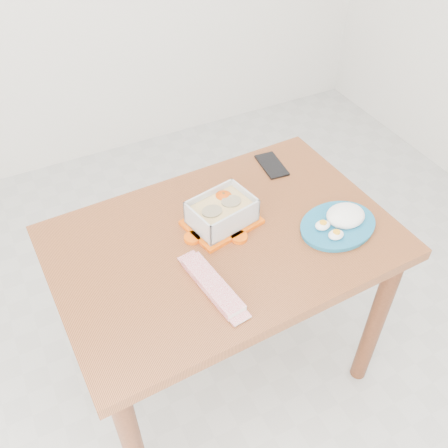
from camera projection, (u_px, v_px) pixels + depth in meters
name	position (u px, v px, depth m)	size (l,w,h in m)	color
ground	(237.00, 374.00, 2.03)	(3.50, 3.50, 0.00)	#B7B7B2
dining_table	(224.00, 264.00, 1.61)	(1.07, 0.74, 0.75)	#9D532C
food_container	(222.00, 213.00, 1.55)	(0.25, 0.21, 0.09)	#F35807
orange_fruit	(224.00, 203.00, 1.59)	(0.08, 0.08, 0.08)	#E33A04
rice_plate	(341.00, 221.00, 1.55)	(0.28, 0.28, 0.07)	#1A6992
candy_bar	(212.00, 285.00, 1.38)	(0.24, 0.06, 0.02)	#B5091E
smartphone	(272.00, 165.00, 1.79)	(0.07, 0.15, 0.01)	black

